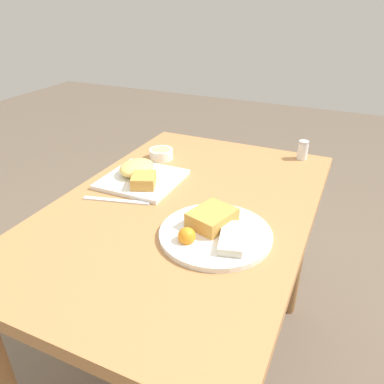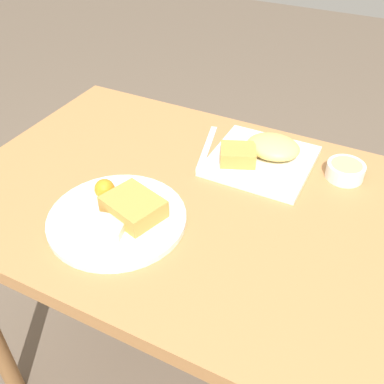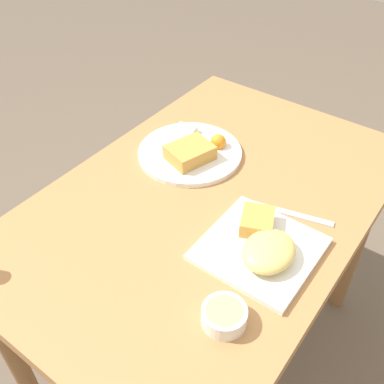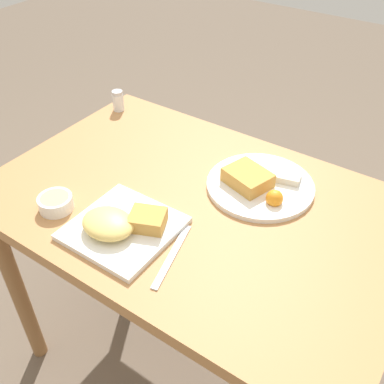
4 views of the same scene
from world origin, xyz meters
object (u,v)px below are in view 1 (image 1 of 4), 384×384
Objects in this scene: plate_square_near at (140,175)px; salt_shaker at (303,151)px; plate_oval_far at (215,231)px; butter_knife at (116,200)px; sauce_ramekin at (161,154)px.

salt_shaker is (-0.41, 0.45, 0.01)m from plate_square_near.
salt_shaker is at bearing 132.12° from plate_square_near.
plate_square_near is 0.39m from plate_oval_far.
salt_shaker is at bearing 36.90° from butter_knife.
sauce_ramekin is 1.24× the size of salt_shaker.
butter_knife is (0.15, 0.01, -0.02)m from plate_square_near.
butter_knife is (0.55, -0.44, -0.03)m from salt_shaker.
sauce_ramekin is at bearing -65.90° from salt_shaker.
sauce_ramekin is (-0.38, -0.36, 0.00)m from plate_oval_far.
plate_square_near is at bearing 8.26° from sauce_ramekin.
butter_knife is (0.34, 0.03, -0.02)m from sauce_ramekin.
sauce_ramekin is (-0.19, -0.03, -0.00)m from plate_square_near.
sauce_ramekin is 0.34m from butter_knife.
salt_shaker is at bearing 169.27° from plate_oval_far.
plate_oval_far is at bearing -10.73° from salt_shaker.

